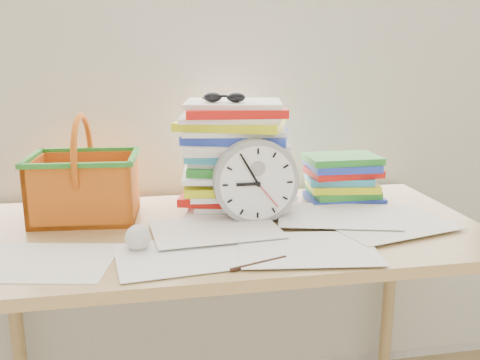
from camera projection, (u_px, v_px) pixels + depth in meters
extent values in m
cube|color=silver|center=(206.00, 8.00, 1.71)|extent=(4.00, 0.04, 2.70)
cube|color=beige|center=(207.00, 24.00, 1.70)|extent=(2.40, 0.01, 2.50)
cube|color=#A4824D|center=(228.00, 232.00, 1.47)|extent=(1.40, 0.70, 0.03)
cylinder|color=#A4824D|center=(16.00, 323.00, 1.73)|extent=(0.04, 0.04, 0.72)
cylinder|color=#A4824D|center=(389.00, 290.00, 1.97)|extent=(0.04, 0.04, 0.72)
cylinder|color=gray|center=(256.00, 181.00, 1.48)|extent=(0.24, 0.05, 0.24)
sphere|color=silver|center=(137.00, 237.00, 1.30)|extent=(0.06, 0.06, 0.06)
cylinder|color=black|center=(259.00, 264.00, 1.21)|extent=(0.14, 0.06, 0.01)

